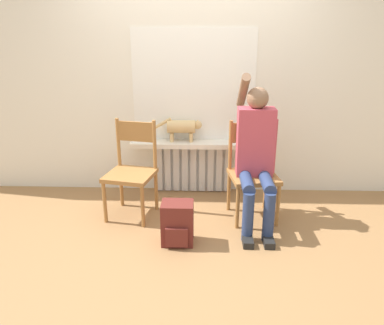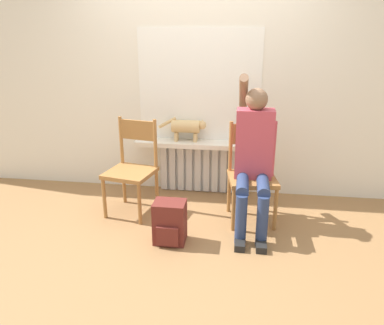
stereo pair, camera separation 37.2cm
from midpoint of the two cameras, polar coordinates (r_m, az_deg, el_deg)
The scene contains 10 objects.
ground_plane at distance 3.35m, azimuth -3.63°, elevation -12.14°, with size 12.00×12.00×0.00m, color olive.
wall_with_window at distance 4.11m, azimuth -2.38°, elevation 13.71°, with size 7.00×0.06×2.70m.
radiator at distance 4.27m, azimuth -2.26°, elevation -0.84°, with size 0.88×0.08×0.56m.
windowsill at distance 4.11m, azimuth -2.39°, elevation 2.81°, with size 1.37×0.24×0.05m.
window_glass at distance 4.09m, azimuth -2.39°, elevation 11.59°, with size 1.32×0.01×1.18m.
chair_left at distance 3.73m, azimuth -12.01°, elevation -1.07°, with size 0.52×0.52×0.94m.
chair_right at distance 3.63m, azimuth 6.32°, elevation -1.30°, with size 0.50×0.50×0.94m.
person at distance 3.45m, azimuth 6.73°, elevation 1.64°, with size 0.36×1.01×1.41m.
cat at distance 4.09m, azimuth -4.07°, elevation 5.38°, with size 0.53×0.14×0.27m.
backpack at distance 3.27m, azimuth -5.53°, elevation -9.31°, with size 0.27×0.24×0.38m.
Camera 1 is at (0.12, -2.87, 1.74)m, focal length 35.00 mm.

